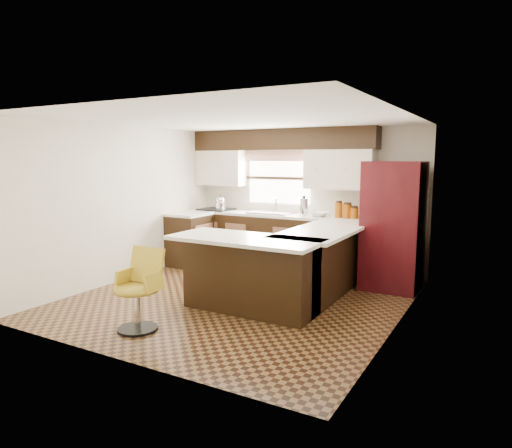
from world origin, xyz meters
The scene contains 30 objects.
floor centered at (0.00, 0.00, 0.00)m, with size 4.40×4.40×0.00m, color #49301A.
ceiling centered at (0.00, 0.00, 2.40)m, with size 4.40×4.40×0.00m, color silver.
wall_back centered at (0.00, 2.20, 1.20)m, with size 4.40×4.40×0.00m, color beige.
wall_front centered at (0.00, -2.20, 1.20)m, with size 4.40×4.40×0.00m, color beige.
wall_left centered at (-2.10, 0.00, 1.20)m, with size 4.40×4.40×0.00m, color beige.
wall_right centered at (2.10, 0.00, 1.20)m, with size 4.40×4.40×0.00m, color beige.
base_cab_back centered at (-0.45, 1.90, 0.45)m, with size 3.30×0.60×0.90m, color black.
base_cab_left centered at (-1.80, 1.25, 0.45)m, with size 0.60×0.70×0.90m, color black.
counter_back centered at (-0.45, 1.90, 0.92)m, with size 3.30×0.60×0.04m, color silver.
counter_left centered at (-1.80, 1.25, 0.92)m, with size 0.60×0.70×0.04m, color silver.
soffit centered at (-0.40, 2.03, 2.22)m, with size 3.40×0.35×0.36m, color black.
upper_cab_left centered at (-1.62, 2.03, 1.72)m, with size 0.94×0.35×0.64m, color beige.
upper_cab_right centered at (0.68, 2.03, 1.72)m, with size 1.14×0.35×0.64m, color beige.
window_pane centered at (-0.50, 2.18, 1.55)m, with size 1.20×0.02×0.90m, color white.
valance centered at (-0.50, 2.14, 1.94)m, with size 1.30×0.06×0.18m, color #D19B93.
sink centered at (-0.50, 1.88, 0.96)m, with size 0.75×0.45×0.03m, color #B2B2B7.
dishwasher centered at (0.55, 1.61, 0.43)m, with size 0.58×0.03×0.78m, color black.
cooktop centered at (-1.65, 1.88, 0.96)m, with size 0.58×0.50×0.03m, color black.
peninsula_long centered at (0.90, 0.62, 0.45)m, with size 0.60×1.95×0.90m, color black.
peninsula_return centered at (0.38, -0.35, 0.45)m, with size 1.65×0.60×0.90m, color black.
counter_pen_long centered at (0.95, 0.62, 0.92)m, with size 0.84×1.95×0.04m, color silver.
counter_pen_return centered at (0.35, -0.44, 0.92)m, with size 1.89×0.84×0.04m, color silver.
refrigerator centered at (1.68, 1.54, 0.93)m, with size 0.80×0.76×1.86m, color #3A090E.
bar_chair centered at (-0.38, -1.55, 0.46)m, with size 0.49×0.49×0.91m, color gold, non-canonical shape.
kettle centered at (-1.56, 1.88, 1.10)m, with size 0.20×0.20×0.27m, color silver, non-canonical shape.
percolator centered at (0.11, 1.90, 1.09)m, with size 0.14×0.14×0.30m, color silver.
mixing_bowl centered at (0.38, 1.90, 0.98)m, with size 0.30×0.30×0.07m, color white.
canister_large centered at (0.72, 1.92, 1.07)m, with size 0.12×0.12×0.24m, color #8C4108.
canister_med centered at (0.86, 1.92, 1.06)m, with size 0.14×0.14×0.22m, color #8C4108.
canister_small centered at (0.98, 1.92, 1.03)m, with size 0.13×0.13×0.17m, color #8C4108.
Camera 1 is at (3.15, -5.15, 1.90)m, focal length 32.00 mm.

